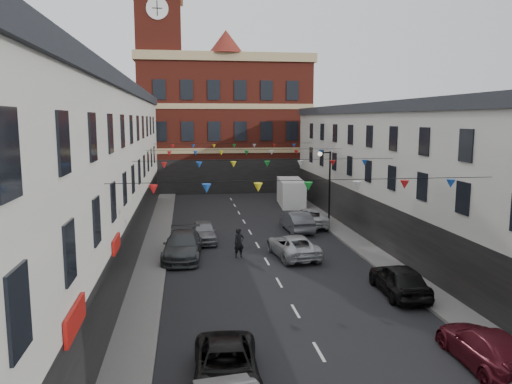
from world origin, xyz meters
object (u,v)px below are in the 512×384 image
pedestrian (239,243)px  car_right_f (310,217)px  car_left_c (226,366)px  car_right_e (297,221)px  car_left_e (204,232)px  car_right_d (399,279)px  car_left_d (183,246)px  white_van (291,192)px  moving_car (293,246)px  street_lamp (327,177)px  car_right_c (487,348)px

pedestrian → car_right_f: bearing=30.8°
car_left_c → pedestrian: size_ratio=2.46×
car_right_e → car_right_f: size_ratio=0.91×
car_right_e → pedestrian: 8.53m
car_left_e → car_right_d: bearing=-53.8°
car_right_e → car_right_f: 2.24m
car_right_d → car_right_f: 16.19m
car_left_d → white_van: white_van is taller
moving_car → pedestrian: size_ratio=2.71×
car_right_e → white_van: 11.70m
street_lamp → car_right_d: street_lamp is taller
car_left_c → car_right_d: 11.59m
car_right_f → white_van: 9.85m
car_left_e → car_right_f: (8.67, 4.05, -0.00)m
car_right_c → white_van: size_ratio=0.81×
street_lamp → car_left_c: (-10.15, -23.81, -3.26)m
car_right_f → pedestrian: size_ratio=2.81×
car_left_e → car_right_e: car_right_e is taller
street_lamp → car_left_d: size_ratio=1.07×
car_right_c → car_right_e: size_ratio=1.00×
car_right_f → street_lamp: bearing=-158.7°
street_lamp → car_right_f: (-1.49, -0.45, -3.17)m
car_left_e → street_lamp: bearing=23.2°
car_left_e → car_right_f: size_ratio=0.82×
car_right_c → car_left_e: bearing=-63.1°
car_left_e → moving_car: size_ratio=0.85×
pedestrian → car_right_c: bearing=-85.8°
car_left_d → car_right_e: (8.66, 6.42, -0.02)m
car_right_c → car_left_d: bearing=-53.7°
car_left_e → moving_car: 7.13m
street_lamp → car_left_e: size_ratio=1.39×
car_right_e → car_right_c: bearing=92.2°
street_lamp → car_right_c: bearing=-92.5°
white_van → car_left_e: bearing=-118.7°
car_left_d → car_right_e: bearing=40.8°
car_right_d → car_left_c: bearing=40.6°
street_lamp → pedestrian: (-8.14, -8.92, -2.97)m
car_right_f → pedestrian: 10.77m
pedestrian → white_van: bearing=47.5°
street_lamp → car_right_e: 4.80m
white_van → car_right_c: bearing=-85.3°
car_left_d → car_left_e: (1.46, 4.06, -0.08)m
car_right_c → moving_car: (-3.71, 14.73, 0.01)m
car_right_c → pedestrian: bearing=-62.9°
car_left_d → car_right_f: size_ratio=1.06×
car_left_e → car_right_e: (7.20, 2.36, 0.06)m
moving_car → pedestrian: 3.39m
car_right_e → moving_car: 7.26m
car_right_c → pedestrian: size_ratio=2.54×
car_right_d → car_right_e: size_ratio=0.96×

